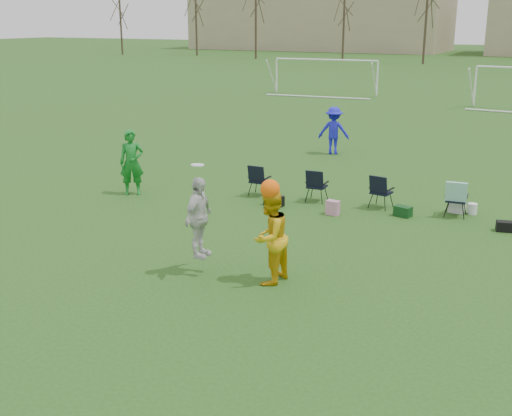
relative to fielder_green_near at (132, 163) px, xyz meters
The scene contains 6 objects.
ground 8.51m from the fielder_green_near, 48.19° to the right, with size 260.00×260.00×0.00m, color #254B17.
fielder_green_near is the anchor object (origin of this frame).
fielder_blue 9.15m from the fielder_green_near, 68.64° to the left, with size 1.20×0.69×1.86m, color #1C1DD3.
center_contest 7.55m from the fielder_green_near, 35.07° to the right, with size 2.16×1.28×2.39m.
sideline_setup 8.67m from the fielder_green_near, 12.80° to the left, with size 9.31×2.07×1.93m.
goal_left 28.06m from the fielder_green_near, 98.96° to the left, with size 7.39×0.76×2.46m.
Camera 1 is at (6.31, -8.92, 5.19)m, focal length 45.00 mm.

